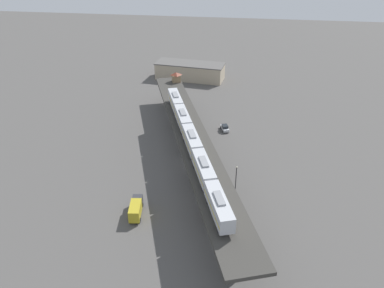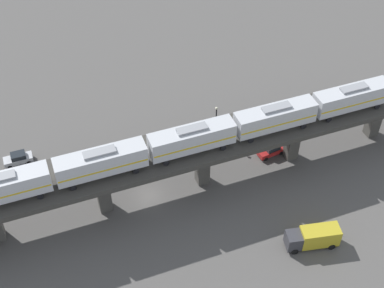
{
  "view_description": "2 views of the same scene",
  "coord_description": "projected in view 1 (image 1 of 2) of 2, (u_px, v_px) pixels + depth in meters",
  "views": [
    {
      "loc": [
        12.46,
        -84.03,
        54.12
      ],
      "look_at": [
        0.82,
        -6.42,
        9.7
      ],
      "focal_mm": 35.0,
      "sensor_mm": 36.0,
      "label": 1
    },
    {
      "loc": [
        -51.95,
        -5.63,
        60.2
      ],
      "look_at": [
        0.82,
        -6.42,
        9.7
      ],
      "focal_mm": 50.0,
      "sensor_mm": 36.0,
      "label": 2
    }
  ],
  "objects": [
    {
      "name": "street_lamp",
      "position": [
        236.0,
        176.0,
        88.05
      ],
      "size": [
        0.44,
        0.44,
        6.94
      ],
      "color": "black",
      "rests_on": "ground"
    },
    {
      "name": "elevated_viaduct",
      "position": [
        193.0,
        141.0,
        96.96
      ],
      "size": [
        39.04,
        89.41,
        8.2
      ],
      "color": "#393733",
      "rests_on": "ground"
    },
    {
      "name": "signal_hut",
      "position": [
        176.0,
        77.0,
        131.33
      ],
      "size": [
        4.12,
        4.12,
        3.4
      ],
      "color": "#8C7251",
      "rests_on": "elevated_viaduct"
    },
    {
      "name": "street_car_silver",
      "position": [
        225.0,
        128.0,
        116.97
      ],
      "size": [
        3.16,
        4.75,
        1.89
      ],
      "color": "#B7BABF",
      "rests_on": "ground"
    },
    {
      "name": "warehouse_building",
      "position": [
        190.0,
        71.0,
        157.3
      ],
      "size": [
        29.58,
        13.56,
        6.8
      ],
      "color": "tan",
      "rests_on": "ground"
    },
    {
      "name": "subway_train",
      "position": [
        192.0,
        140.0,
        89.66
      ],
      "size": [
        23.75,
        59.67,
        4.45
      ],
      "color": "silver",
      "rests_on": "elevated_viaduct"
    },
    {
      "name": "street_car_red",
      "position": [
        218.0,
        209.0,
        82.59
      ],
      "size": [
        3.6,
        4.74,
        1.89
      ],
      "color": "#AD1E1E",
      "rests_on": "ground"
    },
    {
      "name": "delivery_truck",
      "position": [
        136.0,
        208.0,
        81.5
      ],
      "size": [
        3.25,
        7.45,
        3.2
      ],
      "color": "#333338",
      "rests_on": "ground"
    },
    {
      "name": "ground_plane",
      "position": [
        193.0,
        163.0,
        100.58
      ],
      "size": [
        400.0,
        400.0,
        0.0
      ],
      "primitive_type": "plane",
      "color": "#514F4C"
    }
  ]
}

